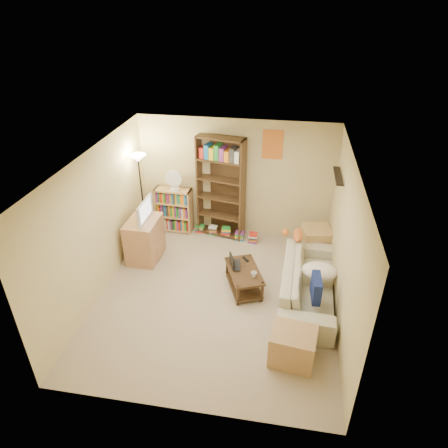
# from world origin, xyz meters

# --- Properties ---
(room) EXTENTS (4.50, 4.54, 2.52)m
(room) POSITION_xyz_m (0.00, 0.01, 1.62)
(room) COLOR tan
(room) RESTS_ON ground
(sofa) EXTENTS (2.30, 1.05, 0.65)m
(sofa) POSITION_xyz_m (1.55, 0.20, 0.33)
(sofa) COLOR #BDB69C
(sofa) RESTS_ON ground
(navy_pillow) EXTENTS (0.15, 0.44, 0.39)m
(navy_pillow) POSITION_xyz_m (1.64, -0.29, 0.62)
(navy_pillow) COLOR navy
(navy_pillow) RESTS_ON sofa
(cream_blanket) EXTENTS (0.60, 0.43, 0.26)m
(cream_blanket) POSITION_xyz_m (1.71, 0.24, 0.56)
(cream_blanket) COLOR white
(cream_blanket) RESTS_ON sofa
(tabby_cat) EXTENTS (0.51, 0.20, 0.18)m
(tabby_cat) POSITION_xyz_m (1.30, 1.07, 0.74)
(tabby_cat) COLOR orange
(tabby_cat) RESTS_ON sofa
(coffee_table) EXTENTS (0.81, 1.03, 0.40)m
(coffee_table) POSITION_xyz_m (0.45, 0.27, 0.26)
(coffee_table) COLOR #462F1B
(coffee_table) RESTS_ON ground
(laptop) EXTENTS (0.43, 0.34, 0.03)m
(laptop) POSITION_xyz_m (0.34, 0.38, 0.42)
(laptop) COLOR black
(laptop) RESTS_ON coffee_table
(laptop_screen) EXTENTS (0.12, 0.29, 0.20)m
(laptop_screen) POSITION_xyz_m (0.22, 0.33, 0.53)
(laptop_screen) COLOR white
(laptop_screen) RESTS_ON laptop
(mug) EXTENTS (0.14, 0.14, 0.10)m
(mug) POSITION_xyz_m (0.63, 0.11, 0.45)
(mug) COLOR silver
(mug) RESTS_ON coffee_table
(tv_remote) EXTENTS (0.14, 0.16, 0.02)m
(tv_remote) POSITION_xyz_m (0.43, 0.59, 0.41)
(tv_remote) COLOR black
(tv_remote) RESTS_ON coffee_table
(tv_stand) EXTENTS (0.58, 0.80, 0.84)m
(tv_stand) POSITION_xyz_m (-1.59, 0.92, 0.42)
(tv_stand) COLOR tan
(tv_stand) RESTS_ON ground
(television) EXTENTS (0.73, 0.13, 0.42)m
(television) POSITION_xyz_m (-1.59, 0.92, 1.05)
(television) COLOR black
(television) RESTS_ON tv_stand
(tall_bookshelf) EXTENTS (1.03, 0.53, 2.18)m
(tall_bookshelf) POSITION_xyz_m (-0.27, 2.05, 1.15)
(tall_bookshelf) COLOR #472E1B
(tall_bookshelf) RESTS_ON ground
(short_bookshelf) EXTENTS (0.78, 0.34, 0.99)m
(short_bookshelf) POSITION_xyz_m (-1.31, 2.05, 0.50)
(short_bookshelf) COLOR tan
(short_bookshelf) RESTS_ON ground
(desk_fan) EXTENTS (0.35, 0.20, 0.46)m
(desk_fan) POSITION_xyz_m (-1.25, 2.00, 1.23)
(desk_fan) COLOR white
(desk_fan) RESTS_ON short_bookshelf
(floor_lamp) EXTENTS (0.32, 0.32, 1.91)m
(floor_lamp) POSITION_xyz_m (-1.80, 1.55, 1.52)
(floor_lamp) COLOR black
(floor_lamp) RESTS_ON ground
(side_table) EXTENTS (0.63, 0.63, 0.61)m
(side_table) POSITION_xyz_m (1.72, 1.56, 0.31)
(side_table) COLOR tan
(side_table) RESTS_ON ground
(end_cabinet) EXTENTS (0.69, 0.60, 0.52)m
(end_cabinet) POSITION_xyz_m (1.33, -1.20, 0.26)
(end_cabinet) COLOR tan
(end_cabinet) RESTS_ON ground
(book_stacks) EXTENTS (1.40, 0.40, 0.24)m
(book_stacks) POSITION_xyz_m (-0.12, 1.93, 0.10)
(book_stacks) COLOR red
(book_stacks) RESTS_ON ground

